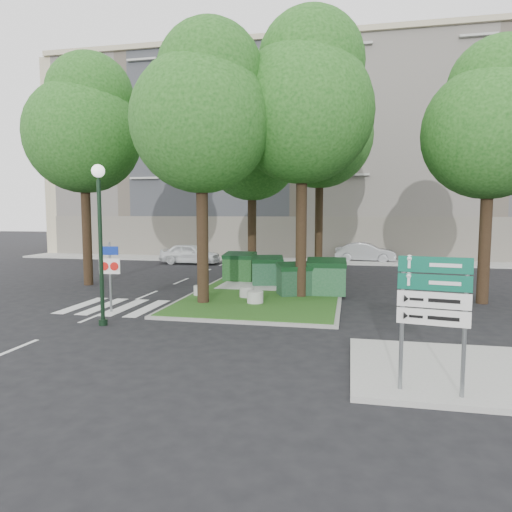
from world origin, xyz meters
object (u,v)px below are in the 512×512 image
(street_lamp, at_px, (100,225))
(traffic_sign_pole, at_px, (110,267))
(litter_bin, at_px, (335,270))
(tree_median_near_right, at_px, (305,98))
(dumpster_c, at_px, (295,279))
(dumpster_d, at_px, (326,277))
(directional_sign, at_px, (433,303))
(tree_street_left, at_px, (85,124))
(tree_median_far, at_px, (322,125))
(dumpster_b, at_px, (267,271))
(tree_street_right, at_px, (493,120))
(tree_median_mid, at_px, (254,143))
(car_white, at_px, (190,254))
(dumpster_a, at_px, (240,267))
(car_silver, at_px, (366,252))
(bollard_right, at_px, (255,297))
(tree_median_near_left, at_px, (204,108))
(bollard_mid, at_px, (247,292))
(bollard_left, at_px, (200,290))

(street_lamp, height_order, traffic_sign_pole, street_lamp)
(litter_bin, bearing_deg, tree_median_near_right, -100.46)
(dumpster_c, bearing_deg, tree_median_near_right, -55.37)
(dumpster_d, xyz_separation_m, directional_sign, (2.48, -10.12, 1.00))
(tree_street_left, bearing_deg, litter_bin, 21.27)
(tree_median_far, relative_size, dumpster_b, 7.19)
(tree_median_near_right, distance_m, tree_median_far, 7.51)
(tree_median_near_right, height_order, tree_street_right, tree_median_near_right)
(dumpster_c, bearing_deg, tree_median_mid, 99.21)
(directional_sign, relative_size, car_white, 0.63)
(tree_median_mid, distance_m, tree_street_right, 10.77)
(tree_median_near_right, relative_size, dumpster_a, 7.15)
(tree_median_near_right, bearing_deg, car_silver, 78.62)
(tree_median_near_right, bearing_deg, car_white, 128.81)
(dumpster_b, bearing_deg, car_silver, 55.50)
(tree_median_mid, bearing_deg, bollard_right, -77.64)
(tree_median_far, bearing_deg, tree_street_left, -150.72)
(tree_median_near_left, xyz_separation_m, traffic_sign_pole, (-2.91, -1.88, -5.72))
(tree_median_near_right, height_order, dumpster_b, tree_median_near_right)
(dumpster_b, distance_m, dumpster_c, 2.83)
(dumpster_b, height_order, car_white, dumpster_b)
(bollard_mid, bearing_deg, tree_street_right, 7.44)
(dumpster_c, distance_m, dumpster_d, 1.30)
(dumpster_d, bearing_deg, tree_median_near_left, -152.40)
(dumpster_a, xyz_separation_m, dumpster_c, (3.20, -3.36, -0.04))
(tree_street_right, bearing_deg, tree_median_far, 134.17)
(tree_street_left, distance_m, traffic_sign_pole, 9.08)
(dumpster_b, xyz_separation_m, litter_bin, (3.05, 3.46, -0.33))
(litter_bin, xyz_separation_m, car_silver, (1.84, 8.62, 0.24))
(tree_median_far, bearing_deg, bollard_mid, -106.28)
(bollard_left, bearing_deg, directional_sign, -49.60)
(bollard_mid, bearing_deg, directional_sign, -57.76)
(dumpster_a, relative_size, dumpster_b, 0.97)
(dumpster_d, xyz_separation_m, litter_bin, (0.20, 5.46, -0.40))
(tree_median_near_left, height_order, directional_sign, tree_median_near_left)
(bollard_left, bearing_deg, tree_median_near_right, 8.83)
(bollard_right, relative_size, street_lamp, 0.12)
(tree_median_near_left, xyz_separation_m, litter_bin, (4.61, 8.02, -6.87))
(tree_street_left, relative_size, bollard_left, 20.55)
(tree_median_mid, relative_size, dumpster_a, 6.24)
(tree_median_mid, xyz_separation_m, dumpster_b, (1.06, -1.94, -6.20))
(dumpster_b, bearing_deg, tree_street_left, 174.59)
(bollard_left, height_order, bollard_right, bollard_right)
(dumpster_a, height_order, car_silver, dumpster_a)
(tree_median_mid, distance_m, dumpster_d, 8.27)
(tree_street_right, distance_m, bollard_left, 13.08)
(dumpster_a, xyz_separation_m, bollard_left, (-0.65, -4.23, -0.49))
(tree_street_right, relative_size, car_white, 2.46)
(tree_median_far, bearing_deg, street_lamp, -114.09)
(car_white, bearing_deg, tree_median_far, -109.99)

